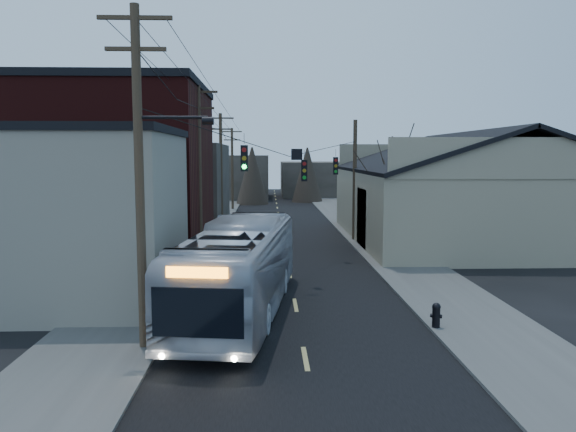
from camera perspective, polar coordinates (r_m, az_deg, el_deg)
The scene contains 15 objects.
ground at distance 15.47m, azimuth 2.29°, elevation -16.92°, with size 160.00×160.00×0.00m, color black.
road_surface at distance 44.61m, azimuth -0.64°, elevation -1.58°, with size 9.00×110.00×0.02m, color black.
sidewalk_left at distance 44.92m, azimuth -8.96°, elevation -1.54°, with size 4.00×110.00×0.12m, color #474744.
sidewalk_right at distance 45.24m, azimuth 7.62°, elevation -1.46°, with size 4.00×110.00×0.12m, color #474744.
building_clapboard at distance 24.63m, azimuth -20.76°, elevation -0.19°, with size 8.00×8.00×7.00m, color gray.
building_brick at distance 35.34m, azimuth -16.70°, elevation 4.22°, with size 10.00×12.00×10.00m, color #330C0B.
building_left_far at distance 50.95m, azimuth -11.58°, elevation 3.21°, with size 9.00×14.00×7.00m, color #312D27.
warehouse at distance 41.78m, azimuth 17.66°, elevation 1.30°, with size 16.16×20.60×7.73m.
building_far_left at distance 79.39m, azimuth -5.63°, elevation 3.99°, with size 10.00×12.00×6.00m, color #312D27.
building_far_right at distance 84.65m, azimuth 3.42°, elevation 3.81°, with size 12.00×14.00×5.00m, color #312D27.
bare_tree at distance 35.11m, azimuth 10.44°, elevation 2.08°, with size 0.40×0.40×7.20m, color black.
utility_lines at distance 38.40m, azimuth -5.09°, elevation 4.53°, with size 11.24×45.28×10.50m.
bus at distance 21.57m, azimuth -4.95°, elevation -5.36°, with size 2.95×12.61×3.51m, color #B0B3BD.
parked_car at distance 42.96m, azimuth -6.12°, elevation -0.94°, with size 1.56×4.46×1.47m, color #ACADB4.
fire_hydrant at distance 20.40m, azimuth 14.82°, elevation -9.62°, with size 0.42×0.30×0.87m.
Camera 1 is at (-1.11, -14.18, 6.09)m, focal length 35.00 mm.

